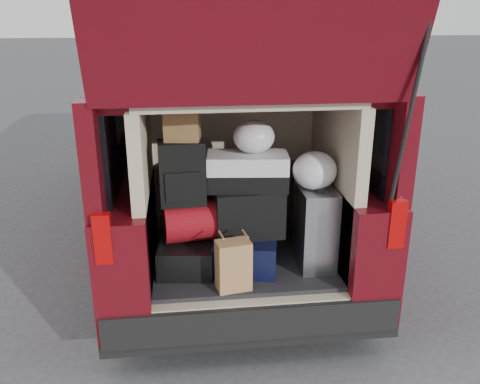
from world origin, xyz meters
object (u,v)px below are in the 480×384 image
at_px(backpack, 182,173).
at_px(twotone_duffel, 248,171).
at_px(red_duffel, 196,220).
at_px(kraft_bag, 233,265).
at_px(black_soft_case, 249,212).
at_px(silver_roller, 315,227).
at_px(black_hardshell, 188,252).
at_px(navy_hardshell, 246,248).

relative_size(backpack, twotone_duffel, 0.79).
height_order(red_duffel, backpack, backpack).
height_order(kraft_bag, black_soft_case, black_soft_case).
bearing_deg(silver_roller, red_duffel, 174.94).
xyz_separation_m(kraft_bag, backpack, (-0.30, 0.31, 0.53)).
height_order(silver_roller, kraft_bag, silver_roller).
height_order(silver_roller, twotone_duffel, twotone_duffel).
relative_size(black_hardshell, backpack, 1.19).
distance_m(black_hardshell, kraft_bag, 0.45).
bearing_deg(backpack, kraft_bag, -49.04).
distance_m(kraft_bag, red_duffel, 0.44).
xyz_separation_m(red_duffel, black_soft_case, (0.36, -0.01, 0.05)).
distance_m(black_soft_case, twotone_duffel, 0.28).
bearing_deg(backpack, red_duffel, 20.61).
height_order(navy_hardshell, red_duffel, red_duffel).
bearing_deg(twotone_duffel, red_duffel, -172.39).
distance_m(black_hardshell, red_duffel, 0.25).
relative_size(black_hardshell, twotone_duffel, 0.94).
relative_size(navy_hardshell, red_duffel, 1.20).
bearing_deg(twotone_duffel, backpack, -168.05).
height_order(navy_hardshell, black_soft_case, black_soft_case).
xyz_separation_m(navy_hardshell, kraft_bag, (-0.13, -0.33, 0.05)).
xyz_separation_m(navy_hardshell, twotone_duffel, (0.01, 0.02, 0.56)).
distance_m(backpack, twotone_duffel, 0.43).
relative_size(black_hardshell, navy_hardshell, 0.98).
distance_m(red_duffel, twotone_duffel, 0.48).
distance_m(navy_hardshell, red_duffel, 0.41).
relative_size(black_hardshell, black_soft_case, 1.09).
xyz_separation_m(black_hardshell, black_soft_case, (0.42, -0.01, 0.29)).
bearing_deg(kraft_bag, red_duffel, 112.53).
xyz_separation_m(black_hardshell, twotone_duffel, (0.41, 0.01, 0.57)).
bearing_deg(kraft_bag, navy_hardshell, 59.14).
relative_size(silver_roller, red_duffel, 1.31).
height_order(black_soft_case, backpack, backpack).
bearing_deg(black_hardshell, silver_roller, 1.88).
distance_m(navy_hardshell, twotone_duffel, 0.56).
distance_m(black_soft_case, backpack, 0.53).
relative_size(navy_hardshell, backpack, 1.22).
distance_m(silver_roller, kraft_bag, 0.66).
xyz_separation_m(silver_roller, black_soft_case, (-0.45, 0.07, 0.11)).
bearing_deg(black_soft_case, kraft_bag, -115.51).
height_order(navy_hardshell, kraft_bag, kraft_bag).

